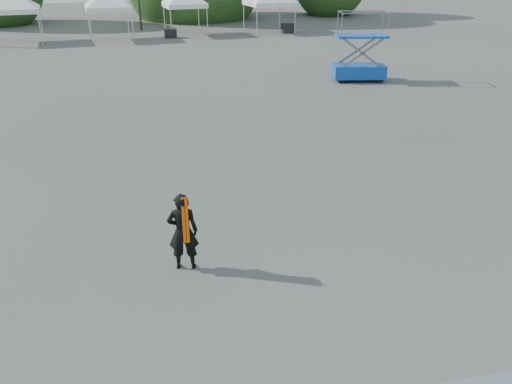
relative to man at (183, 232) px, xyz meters
name	(u,v)px	position (x,y,z in m)	size (l,w,h in m)	color
ground	(208,224)	(0.86, 1.52, -0.79)	(120.00, 120.00, 0.00)	#474442
man	(183,232)	(0.00, 0.00, 0.00)	(0.65, 0.50, 1.57)	black
scissor_lift	(361,47)	(11.16, 12.68, 0.78)	(2.66, 1.88, 3.12)	#0B4395
crate_mid	(171,33)	(5.30, 28.98, -0.48)	(0.80, 0.62, 0.62)	black
crate_east	(288,28)	(14.17, 28.40, -0.44)	(0.89, 0.69, 0.69)	black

